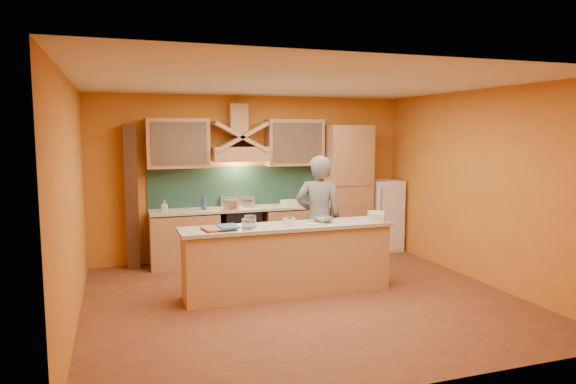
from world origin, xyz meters
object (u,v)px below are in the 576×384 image
object	(u,v)px
stove	(241,235)
mixing_bowl	(322,220)
person	(318,218)
kitchen_scale	(289,222)
fridge	(383,215)

from	to	relation	value
stove	mixing_bowl	size ratio (longest dim) A/B	3.11
stove	person	distance (m)	1.73
mixing_bowl	stove	bearing A→B (deg)	110.64
stove	mixing_bowl	world-z (taller)	mixing_bowl
kitchen_scale	mixing_bowl	bearing A→B (deg)	15.00
stove	kitchen_scale	bearing A→B (deg)	-84.73
fridge	kitchen_scale	distance (m)	3.23
fridge	kitchen_scale	size ratio (longest dim) A/B	9.77
fridge	person	xyz separation A→B (m)	(-1.88, -1.45, 0.27)
mixing_bowl	kitchen_scale	bearing A→B (deg)	-167.04
stove	person	xyz separation A→B (m)	(0.82, -1.45, 0.47)
stove	fridge	world-z (taller)	fridge
mixing_bowl	person	bearing A→B (deg)	74.32
stove	mixing_bowl	bearing A→B (deg)	-69.36
kitchen_scale	mixing_bowl	distance (m)	0.54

